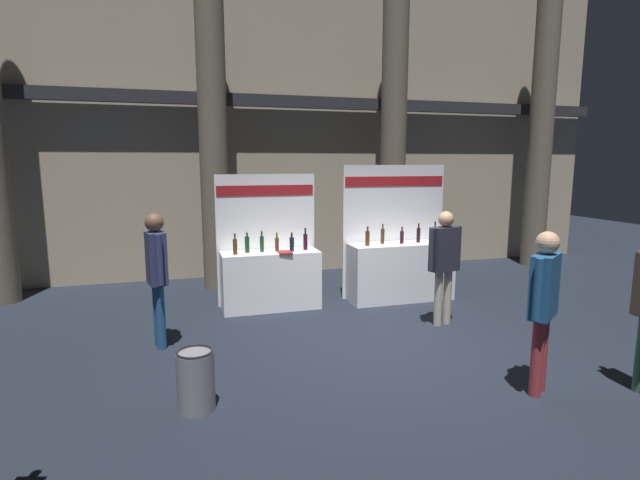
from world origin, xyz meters
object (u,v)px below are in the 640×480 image
Objects in this scene: exhibitor_booth_1 at (400,266)px; visitor_1 at (444,257)px; exhibitor_booth_0 at (270,274)px; visitor_0 at (543,298)px; trash_bin at (196,380)px; visitor_4 at (157,268)px.

exhibitor_booth_1 is 1.38× the size of visitor_1.
exhibitor_booth_1 is at bearing -102.73° from visitor_1.
visitor_0 is (2.17, -3.86, 0.47)m from exhibitor_booth_0.
trash_bin is 0.35× the size of visitor_0.
visitor_0 is 4.66m from visitor_4.
trash_bin is (-1.35, -3.19, -0.27)m from exhibitor_booth_0.
exhibitor_booth_1 is 4.27m from visitor_4.
visitor_0 is at bearing 44.60° from visitor_4.
visitor_1 is at bearing 23.35° from trash_bin.
exhibitor_booth_1 reaches higher than visitor_1.
trash_bin is at bearing -140.27° from exhibitor_booth_1.
exhibitor_booth_0 is 2.88m from visitor_1.
exhibitor_booth_1 is 4.79m from trash_bin.
trash_bin is at bearing -0.64° from visitor_4.
visitor_4 is at bearing -17.26° from visitor_1.
exhibitor_booth_0 is at bearing -47.89° from visitor_1.
visitor_1 is at bearing -130.38° from visitor_0.
exhibitor_booth_1 is (2.32, -0.14, 0.03)m from exhibitor_booth_0.
visitor_4 is (-4.09, 0.26, 0.03)m from visitor_1.
visitor_1 is at bearing -89.05° from exhibitor_booth_1.
trash_bin is 4.10m from visitor_1.
exhibitor_booth_1 is at bearing -128.25° from visitor_0.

